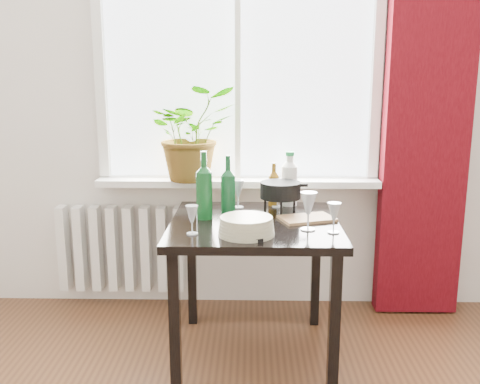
{
  "coord_description": "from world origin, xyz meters",
  "views": [
    {
      "loc": [
        0.08,
        -1.08,
        1.46
      ],
      "look_at": [
        0.03,
        1.55,
        0.89
      ],
      "focal_mm": 40.0,
      "sensor_mm": 36.0,
      "label": 1
    }
  ],
  "objects_px": {
    "radiator": "(121,248)",
    "wineglass_back_center": "(278,193)",
    "bottle_amber": "(274,184)",
    "fondue_pot": "(280,197)",
    "plate_stack": "(246,226)",
    "wineglass_front_left": "(192,220)",
    "wineglass_far_right": "(334,217)",
    "wineglass_back_left": "(238,194)",
    "table": "(254,238)",
    "wine_bottle_right": "(228,186)",
    "tv_remote": "(257,236)",
    "wineglass_front_right": "(308,211)",
    "wine_bottle_left": "(204,185)",
    "cleaning_bottle": "(289,178)",
    "cutting_board": "(307,218)",
    "potted_plant": "(192,133)"
  },
  "relations": [
    {
      "from": "cleaning_bottle",
      "to": "fondue_pot",
      "type": "xyz_separation_m",
      "value": [
        -0.06,
        -0.17,
        -0.07
      ]
    },
    {
      "from": "cleaning_bottle",
      "to": "wineglass_front_right",
      "type": "relative_size",
      "value": 1.67
    },
    {
      "from": "bottle_amber",
      "to": "plate_stack",
      "type": "relative_size",
      "value": 0.95
    },
    {
      "from": "cleaning_bottle",
      "to": "wine_bottle_right",
      "type": "bearing_deg",
      "value": -143.53
    },
    {
      "from": "wineglass_front_left",
      "to": "cutting_board",
      "type": "xyz_separation_m",
      "value": [
        0.56,
        0.27,
        -0.06
      ]
    },
    {
      "from": "wineglass_front_right",
      "to": "plate_stack",
      "type": "distance_m",
      "value": 0.31
    },
    {
      "from": "bottle_amber",
      "to": "cutting_board",
      "type": "distance_m",
      "value": 0.37
    },
    {
      "from": "wineglass_far_right",
      "to": "fondue_pot",
      "type": "height_order",
      "value": "fondue_pot"
    },
    {
      "from": "wineglass_far_right",
      "to": "wineglass_back_left",
      "type": "relative_size",
      "value": 0.92
    },
    {
      "from": "radiator",
      "to": "tv_remote",
      "type": "relative_size",
      "value": 5.28
    },
    {
      "from": "cleaning_bottle",
      "to": "wineglass_back_left",
      "type": "relative_size",
      "value": 1.96
    },
    {
      "from": "table",
      "to": "bottle_amber",
      "type": "xyz_separation_m",
      "value": [
        0.11,
        0.34,
        0.22
      ]
    },
    {
      "from": "wineglass_back_center",
      "to": "wineglass_front_left",
      "type": "xyz_separation_m",
      "value": [
        -0.42,
        -0.54,
        -0.01
      ]
    },
    {
      "from": "wine_bottle_right",
      "to": "cleaning_bottle",
      "type": "relative_size",
      "value": 1.03
    },
    {
      "from": "bottle_amber",
      "to": "wineglass_far_right",
      "type": "height_order",
      "value": "bottle_amber"
    },
    {
      "from": "potted_plant",
      "to": "wineglass_front_left",
      "type": "height_order",
      "value": "potted_plant"
    },
    {
      "from": "wine_bottle_right",
      "to": "tv_remote",
      "type": "xyz_separation_m",
      "value": [
        0.15,
        -0.38,
        -0.16
      ]
    },
    {
      "from": "tv_remote",
      "to": "potted_plant",
      "type": "bearing_deg",
      "value": 110.42
    },
    {
      "from": "wine_bottle_left",
      "to": "potted_plant",
      "type": "bearing_deg",
      "value": 102.63
    },
    {
      "from": "wine_bottle_left",
      "to": "wineglass_back_center",
      "type": "distance_m",
      "value": 0.48
    },
    {
      "from": "bottle_amber",
      "to": "wine_bottle_right",
      "type": "bearing_deg",
      "value": -135.52
    },
    {
      "from": "wine_bottle_right",
      "to": "wineglass_far_right",
      "type": "height_order",
      "value": "wine_bottle_right"
    },
    {
      "from": "radiator",
      "to": "wineglass_back_center",
      "type": "distance_m",
      "value": 1.13
    },
    {
      "from": "radiator",
      "to": "fondue_pot",
      "type": "relative_size",
      "value": 3.2
    },
    {
      "from": "tv_remote",
      "to": "cutting_board",
      "type": "height_order",
      "value": "tv_remote"
    },
    {
      "from": "wineglass_front_right",
      "to": "radiator",
      "type": "bearing_deg",
      "value": 144.78
    },
    {
      "from": "wineglass_back_center",
      "to": "fondue_pot",
      "type": "height_order",
      "value": "fondue_pot"
    },
    {
      "from": "wineglass_back_center",
      "to": "plate_stack",
      "type": "distance_m",
      "value": 0.57
    },
    {
      "from": "wineglass_front_left",
      "to": "tv_remote",
      "type": "bearing_deg",
      "value": -9.22
    },
    {
      "from": "cleaning_bottle",
      "to": "wineglass_front_right",
      "type": "height_order",
      "value": "cleaning_bottle"
    },
    {
      "from": "plate_stack",
      "to": "wineglass_far_right",
      "type": "bearing_deg",
      "value": 6.07
    },
    {
      "from": "bottle_amber",
      "to": "wineglass_front_right",
      "type": "bearing_deg",
      "value": -73.52
    },
    {
      "from": "plate_stack",
      "to": "wineglass_front_left",
      "type": "bearing_deg",
      "value": 178.91
    },
    {
      "from": "bottle_amber",
      "to": "fondue_pot",
      "type": "distance_m",
      "value": 0.17
    },
    {
      "from": "potted_plant",
      "to": "wine_bottle_left",
      "type": "bearing_deg",
      "value": -77.37
    },
    {
      "from": "radiator",
      "to": "fondue_pot",
      "type": "bearing_deg",
      "value": -24.65
    },
    {
      "from": "wineglass_front_right",
      "to": "tv_remote",
      "type": "bearing_deg",
      "value": -151.1
    },
    {
      "from": "tv_remote",
      "to": "wineglass_front_right",
      "type": "bearing_deg",
      "value": 24.89
    },
    {
      "from": "radiator",
      "to": "table",
      "type": "bearing_deg",
      "value": -36.54
    },
    {
      "from": "radiator",
      "to": "wineglass_front_left",
      "type": "distance_m",
      "value": 1.12
    },
    {
      "from": "potted_plant",
      "to": "fondue_pot",
      "type": "relative_size",
      "value": 2.26
    },
    {
      "from": "table",
      "to": "wineglass_far_right",
      "type": "relative_size",
      "value": 5.69
    },
    {
      "from": "radiator",
      "to": "wine_bottle_right",
      "type": "bearing_deg",
      "value": -36.77
    },
    {
      "from": "cleaning_bottle",
      "to": "wineglass_front_left",
      "type": "relative_size",
      "value": 2.25
    },
    {
      "from": "potted_plant",
      "to": "fondue_pot",
      "type": "bearing_deg",
      "value": -36.55
    },
    {
      "from": "bottle_amber",
      "to": "cutting_board",
      "type": "height_order",
      "value": "bottle_amber"
    },
    {
      "from": "fondue_pot",
      "to": "table",
      "type": "bearing_deg",
      "value": -140.97
    },
    {
      "from": "tv_remote",
      "to": "radiator",
      "type": "bearing_deg",
      "value": 129.17
    },
    {
      "from": "wine_bottle_left",
      "to": "wineglass_front_left",
      "type": "xyz_separation_m",
      "value": [
        -0.03,
        -0.29,
        -0.11
      ]
    },
    {
      "from": "wineglass_far_right",
      "to": "potted_plant",
      "type": "bearing_deg",
      "value": 134.59
    }
  ]
}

